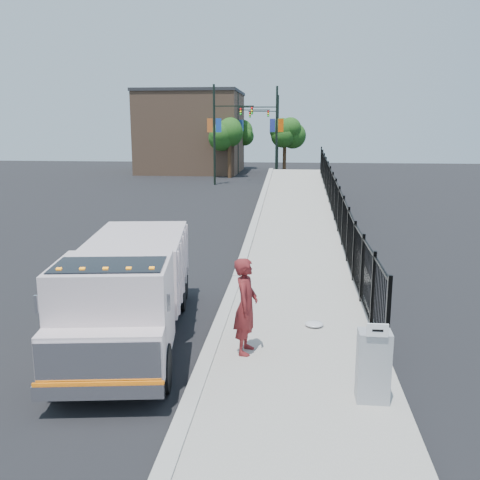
# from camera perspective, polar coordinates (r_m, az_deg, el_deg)

# --- Properties ---
(ground) EXTENTS (120.00, 120.00, 0.00)m
(ground) POSITION_cam_1_polar(r_m,az_deg,el_deg) (12.98, -2.16, -9.33)
(ground) COLOR black
(ground) RESTS_ON ground
(sidewalk) EXTENTS (3.55, 12.00, 0.12)m
(sidewalk) POSITION_cam_1_polar(r_m,az_deg,el_deg) (11.01, 6.60, -13.13)
(sidewalk) COLOR #9E998E
(sidewalk) RESTS_ON ground
(curb) EXTENTS (0.30, 12.00, 0.16)m
(curb) POSITION_cam_1_polar(r_m,az_deg,el_deg) (11.13, -3.60, -12.67)
(curb) COLOR #ADAAA3
(curb) RESTS_ON ground
(ramp) EXTENTS (3.95, 24.06, 3.19)m
(ramp) POSITION_cam_1_polar(r_m,az_deg,el_deg) (28.37, 6.56, 2.37)
(ramp) COLOR #9E998E
(ramp) RESTS_ON ground
(iron_fence) EXTENTS (0.10, 28.00, 1.80)m
(iron_fence) POSITION_cam_1_polar(r_m,az_deg,el_deg) (24.34, 10.08, 2.81)
(iron_fence) COLOR black
(iron_fence) RESTS_ON ground
(truck) EXTENTS (3.07, 7.01, 2.32)m
(truck) POSITION_cam_1_polar(r_m,az_deg,el_deg) (12.01, -11.75, -4.79)
(truck) COLOR black
(truck) RESTS_ON ground
(worker) EXTENTS (0.56, 0.78, 2.01)m
(worker) POSITION_cam_1_polar(r_m,az_deg,el_deg) (11.02, 0.63, -7.05)
(worker) COLOR maroon
(worker) RESTS_ON sidewalk
(utility_cabinet) EXTENTS (0.55, 0.40, 1.25)m
(utility_cabinet) POSITION_cam_1_polar(r_m,az_deg,el_deg) (9.58, 14.03, -12.92)
(utility_cabinet) COLOR gray
(utility_cabinet) RESTS_ON sidewalk
(arrow_sign) EXTENTS (0.35, 0.04, 0.22)m
(arrow_sign) POSITION_cam_1_polar(r_m,az_deg,el_deg) (9.09, 14.47, -9.30)
(arrow_sign) COLOR white
(arrow_sign) RESTS_ON utility_cabinet
(debris) EXTENTS (0.44, 0.44, 0.11)m
(debris) POSITION_cam_1_polar(r_m,az_deg,el_deg) (12.84, 7.91, -8.86)
(debris) COLOR silver
(debris) RESTS_ON sidewalk
(light_pole_0) EXTENTS (3.77, 0.22, 8.00)m
(light_pole_0) POSITION_cam_1_polar(r_m,az_deg,el_deg) (44.04, -2.36, 11.56)
(light_pole_0) COLOR black
(light_pole_0) RESTS_ON ground
(light_pole_1) EXTENTS (3.78, 0.22, 8.00)m
(light_pole_1) POSITION_cam_1_polar(r_m,az_deg,el_deg) (46.08, 3.53, 11.57)
(light_pole_1) COLOR black
(light_pole_1) RESTS_ON ground
(light_pole_2) EXTENTS (3.77, 0.22, 8.00)m
(light_pole_2) POSITION_cam_1_polar(r_m,az_deg,el_deg) (54.50, 0.08, 11.66)
(light_pole_2) COLOR black
(light_pole_2) RESTS_ON ground
(light_pole_3) EXTENTS (3.77, 0.22, 8.00)m
(light_pole_3) POSITION_cam_1_polar(r_m,az_deg,el_deg) (59.24, 3.75, 11.67)
(light_pole_3) COLOR black
(light_pole_3) RESTS_ON ground
(tree_0) EXTENTS (2.68, 2.68, 5.34)m
(tree_0) POSITION_cam_1_polar(r_m,az_deg,el_deg) (50.08, -1.13, 11.15)
(tree_0) COLOR #382314
(tree_0) RESTS_ON ground
(tree_1) EXTENTS (2.37, 2.37, 5.19)m
(tree_1) POSITION_cam_1_polar(r_m,az_deg,el_deg) (53.56, 4.80, 11.15)
(tree_1) COLOR #382314
(tree_1) RESTS_ON ground
(tree_2) EXTENTS (2.52, 2.52, 5.26)m
(tree_2) POSITION_cam_1_polar(r_m,az_deg,el_deg) (61.35, 0.16, 11.31)
(tree_2) COLOR #382314
(tree_2) RESTS_ON ground
(building) EXTENTS (10.00, 10.00, 8.00)m
(building) POSITION_cam_1_polar(r_m,az_deg,el_deg) (56.99, -5.15, 11.26)
(building) COLOR #8C664C
(building) RESTS_ON ground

